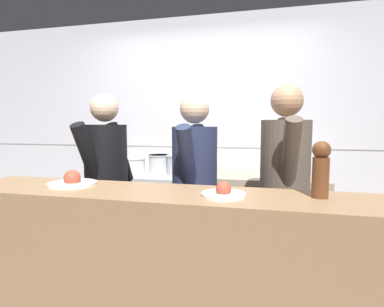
{
  "coord_description": "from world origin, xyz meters",
  "views": [
    {
      "loc": [
        0.68,
        -1.8,
        1.4
      ],
      "look_at": [
        0.07,
        0.75,
        1.15
      ],
      "focal_mm": 28.0,
      "sensor_mm": 36.0,
      "label": 1
    }
  ],
  "objects_px": {
    "chefs_knife": "(286,176)",
    "plated_dish_main": "(72,182)",
    "oven_range": "(156,214)",
    "chef_sous": "(195,192)",
    "chef_head_cook": "(107,186)",
    "chef_line": "(284,191)",
    "mixing_bowl_steel": "(283,170)",
    "sauce_pot": "(160,163)",
    "pepper_mill": "(321,168)",
    "stock_pot": "(134,165)",
    "braising_pot": "(178,164)",
    "plated_dish_appetiser": "(223,193)"
  },
  "relations": [
    {
      "from": "chef_line",
      "to": "mixing_bowl_steel",
      "type": "bearing_deg",
      "value": 83.2
    },
    {
      "from": "mixing_bowl_steel",
      "to": "plated_dish_appetiser",
      "type": "bearing_deg",
      "value": -103.66
    },
    {
      "from": "stock_pot",
      "to": "mixing_bowl_steel",
      "type": "relative_size",
      "value": 0.96
    },
    {
      "from": "pepper_mill",
      "to": "chef_head_cook",
      "type": "relative_size",
      "value": 0.17
    },
    {
      "from": "braising_pot",
      "to": "plated_dish_main",
      "type": "distance_m",
      "value": 1.44
    },
    {
      "from": "chefs_knife",
      "to": "pepper_mill",
      "type": "distance_m",
      "value": 1.36
    },
    {
      "from": "braising_pot",
      "to": "mixing_bowl_steel",
      "type": "distance_m",
      "value": 1.04
    },
    {
      "from": "stock_pot",
      "to": "mixing_bowl_steel",
      "type": "bearing_deg",
      "value": 3.13
    },
    {
      "from": "sauce_pot",
      "to": "chefs_knife",
      "type": "xyz_separation_m",
      "value": [
        1.29,
        -0.14,
        -0.07
      ]
    },
    {
      "from": "chefs_knife",
      "to": "plated_dish_main",
      "type": "relative_size",
      "value": 1.19
    },
    {
      "from": "chefs_knife",
      "to": "plated_dish_main",
      "type": "xyz_separation_m",
      "value": [
        -1.3,
        -1.35,
        0.15
      ]
    },
    {
      "from": "chef_sous",
      "to": "chef_line",
      "type": "relative_size",
      "value": 0.97
    },
    {
      "from": "braising_pot",
      "to": "chef_head_cook",
      "type": "distance_m",
      "value": 0.89
    },
    {
      "from": "stock_pot",
      "to": "chef_head_cook",
      "type": "distance_m",
      "value": 0.81
    },
    {
      "from": "oven_range",
      "to": "chef_head_cook",
      "type": "height_order",
      "value": "chef_head_cook"
    },
    {
      "from": "oven_range",
      "to": "sauce_pot",
      "type": "distance_m",
      "value": 0.55
    },
    {
      "from": "oven_range",
      "to": "plated_dish_appetiser",
      "type": "distance_m",
      "value": 1.86
    },
    {
      "from": "chefs_knife",
      "to": "plated_dish_main",
      "type": "bearing_deg",
      "value": -134.06
    },
    {
      "from": "chefs_knife",
      "to": "chef_head_cook",
      "type": "height_order",
      "value": "chef_head_cook"
    },
    {
      "from": "sauce_pot",
      "to": "oven_range",
      "type": "bearing_deg",
      "value": -114.45
    },
    {
      "from": "plated_dish_main",
      "to": "plated_dish_appetiser",
      "type": "bearing_deg",
      "value": -4.29
    },
    {
      "from": "chefs_knife",
      "to": "chef_head_cook",
      "type": "relative_size",
      "value": 0.2
    },
    {
      "from": "oven_range",
      "to": "chef_head_cook",
      "type": "relative_size",
      "value": 0.54
    },
    {
      "from": "braising_pot",
      "to": "chefs_knife",
      "type": "distance_m",
      "value": 1.07
    },
    {
      "from": "oven_range",
      "to": "plated_dish_appetiser",
      "type": "bearing_deg",
      "value": -58.59
    },
    {
      "from": "sauce_pot",
      "to": "pepper_mill",
      "type": "xyz_separation_m",
      "value": [
        1.35,
        -1.47,
        0.2
      ]
    },
    {
      "from": "oven_range",
      "to": "chef_sous",
      "type": "xyz_separation_m",
      "value": [
        0.61,
        -0.83,
        0.46
      ]
    },
    {
      "from": "stock_pot",
      "to": "chef_head_cook",
      "type": "xyz_separation_m",
      "value": [
        0.13,
        -0.8,
        -0.06
      ]
    },
    {
      "from": "mixing_bowl_steel",
      "to": "plated_dish_main",
      "type": "height_order",
      "value": "plated_dish_main"
    },
    {
      "from": "plated_dish_main",
      "to": "pepper_mill",
      "type": "bearing_deg",
      "value": 0.8
    },
    {
      "from": "mixing_bowl_steel",
      "to": "sauce_pot",
      "type": "bearing_deg",
      "value": -179.86
    },
    {
      "from": "plated_dish_appetiser",
      "to": "chef_sous",
      "type": "height_order",
      "value": "chef_sous"
    },
    {
      "from": "pepper_mill",
      "to": "chef_sous",
      "type": "relative_size",
      "value": 0.17
    },
    {
      "from": "stock_pot",
      "to": "plated_dish_appetiser",
      "type": "bearing_deg",
      "value": -51.89
    },
    {
      "from": "pepper_mill",
      "to": "oven_range",
      "type": "bearing_deg",
      "value": 134.29
    },
    {
      "from": "plated_dish_main",
      "to": "chef_line",
      "type": "xyz_separation_m",
      "value": [
        1.24,
        0.66,
        -0.14
      ]
    },
    {
      "from": "plated_dish_main",
      "to": "chef_sous",
      "type": "bearing_deg",
      "value": 44.72
    },
    {
      "from": "sauce_pot",
      "to": "braising_pot",
      "type": "distance_m",
      "value": 0.24
    },
    {
      "from": "chef_sous",
      "to": "chefs_knife",
      "type": "bearing_deg",
      "value": 47.64
    },
    {
      "from": "chef_sous",
      "to": "plated_dish_appetiser",
      "type": "bearing_deg",
      "value": -64.95
    },
    {
      "from": "chef_head_cook",
      "to": "chef_line",
      "type": "height_order",
      "value": "chef_line"
    },
    {
      "from": "sauce_pot",
      "to": "mixing_bowl_steel",
      "type": "relative_size",
      "value": 0.91
    },
    {
      "from": "oven_range",
      "to": "chef_line",
      "type": "xyz_separation_m",
      "value": [
        1.25,
        -0.77,
        0.49
      ]
    },
    {
      "from": "plated_dish_appetiser",
      "to": "chef_line",
      "type": "distance_m",
      "value": 0.81
    },
    {
      "from": "oven_range",
      "to": "sauce_pot",
      "type": "xyz_separation_m",
      "value": [
        0.03,
        0.06,
        0.55
      ]
    },
    {
      "from": "plated_dish_appetiser",
      "to": "chef_head_cook",
      "type": "bearing_deg",
      "value": 146.68
    },
    {
      "from": "mixing_bowl_steel",
      "to": "chef_head_cook",
      "type": "xyz_separation_m",
      "value": [
        -1.4,
        -0.88,
        -0.04
      ]
    },
    {
      "from": "sauce_pot",
      "to": "chef_line",
      "type": "distance_m",
      "value": 1.48
    },
    {
      "from": "pepper_mill",
      "to": "plated_dish_appetiser",
      "type": "bearing_deg",
      "value": -169.36
    },
    {
      "from": "sauce_pot",
      "to": "plated_dish_main",
      "type": "bearing_deg",
      "value": -90.52
    }
  ]
}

